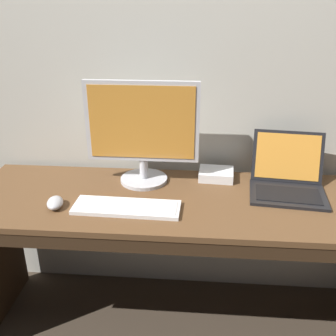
# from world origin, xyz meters

# --- Properties ---
(ground_plane) EXTENTS (14.00, 14.00, 0.00)m
(ground_plane) POSITION_xyz_m (0.00, 0.00, 0.00)
(ground_plane) COLOR #382D23
(back_wall) EXTENTS (4.40, 0.04, 2.86)m
(back_wall) POSITION_xyz_m (0.00, 0.34, 1.43)
(back_wall) COLOR beige
(back_wall) RESTS_ON ground
(desk) EXTENTS (1.90, 0.58, 0.71)m
(desk) POSITION_xyz_m (0.00, -0.01, 0.55)
(desk) COLOR brown
(desk) RESTS_ON ground
(laptop_black) EXTENTS (0.35, 0.35, 0.23)m
(laptop_black) POSITION_xyz_m (0.44, 0.12, 0.77)
(laptop_black) COLOR black
(laptop_black) RESTS_ON desk
(external_monitor) EXTENTS (0.50, 0.22, 0.47)m
(external_monitor) POSITION_xyz_m (-0.21, 0.15, 0.96)
(external_monitor) COLOR #B7B7BC
(external_monitor) RESTS_ON desk
(wired_keyboard) EXTENTS (0.44, 0.15, 0.02)m
(wired_keyboard) POSITION_xyz_m (-0.24, -0.11, 0.72)
(wired_keyboard) COLOR white
(wired_keyboard) RESTS_ON desk
(computer_mouse) EXTENTS (0.09, 0.11, 0.04)m
(computer_mouse) POSITION_xyz_m (-0.54, -0.12, 0.73)
(computer_mouse) COLOR #B7B7BC
(computer_mouse) RESTS_ON desk
(external_drive_box) EXTENTS (0.17, 0.14, 0.04)m
(external_drive_box) POSITION_xyz_m (0.13, 0.21, 0.73)
(external_drive_box) COLOR silver
(external_drive_box) RESTS_ON desk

